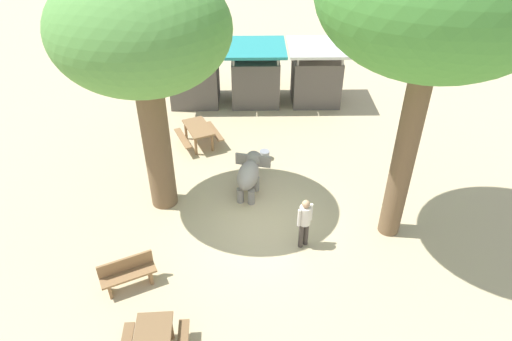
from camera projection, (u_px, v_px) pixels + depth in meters
The scene contains 10 objects.
ground_plane at pixel (265, 225), 13.99m from camera, with size 60.00×60.00×0.00m, color tan.
elephant at pixel (249, 173), 14.85m from camera, with size 1.21×1.75×1.21m.
person_handler at pixel (305, 220), 12.77m from camera, with size 0.44×0.33×1.62m.
shade_tree_main at pixel (141, 35), 11.75m from camera, with size 4.68×4.29×7.22m.
wooden_bench at pixel (128, 273), 11.84m from camera, with size 1.44×0.95×0.88m.
picnic_table_far at pixel (198, 131), 17.34m from camera, with size 1.95×1.96×0.78m.
market_stall_blue at pixel (195, 78), 19.91m from camera, with size 2.50×2.50×2.52m.
market_stall_teal at pixel (256, 77), 19.94m from camera, with size 2.50×2.50×2.52m.
market_stall_white at pixel (316, 77), 19.98m from camera, with size 2.50×2.50×2.52m.
feed_bucket at pixel (265, 155), 16.81m from camera, with size 0.36×0.36×0.32m, color gray.
Camera 1 is at (-0.45, -10.42, 9.47)m, focal length 32.68 mm.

